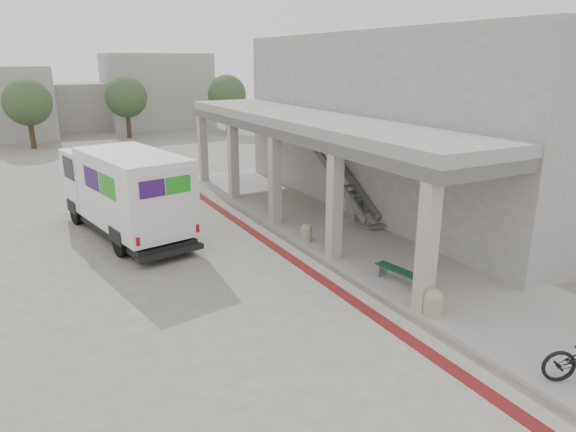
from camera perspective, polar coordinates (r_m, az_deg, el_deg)
ground at (r=14.75m, az=-0.81°, el=-6.96°), size 120.00×120.00×0.00m
bike_lane_stripe at (r=16.82m, az=-0.93°, el=-3.85°), size 0.35×40.00×0.01m
sidewalk at (r=16.80m, az=11.42°, el=-4.02°), size 4.40×28.00×0.12m
transit_building at (r=21.16m, az=10.19°, el=9.71°), size 7.60×17.00×7.00m
distant_backdrop at (r=48.09m, az=-24.67°, el=11.59°), size 28.00×10.00×6.50m
tree_left at (r=40.09m, az=-26.97°, el=11.20°), size 3.20×3.20×4.80m
tree_mid at (r=42.86m, az=-17.54°, el=12.49°), size 3.20×3.20×4.80m
tree_right at (r=44.15m, az=-6.80°, el=13.25°), size 3.20×3.20×4.80m
fedex_truck at (r=18.76m, az=-17.79°, el=2.73°), size 3.45×7.43×3.05m
bench at (r=14.34m, az=12.48°, el=-6.38°), size 0.61×1.69×0.39m
bollard_near at (r=12.85m, az=15.85°, el=-9.18°), size 0.46×0.46×0.69m
bollard_far at (r=17.31m, az=2.05°, el=-1.79°), size 0.39×0.39×0.59m
utility_cabinet at (r=19.79m, az=7.46°, el=1.18°), size 0.47×0.63×1.04m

